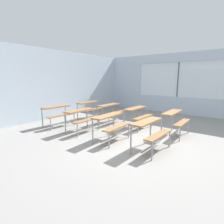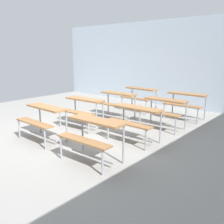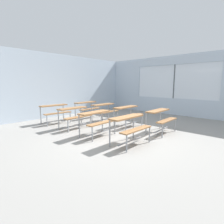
# 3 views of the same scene
# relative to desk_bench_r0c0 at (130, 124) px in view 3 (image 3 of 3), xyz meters

# --- Properties ---
(ground) EXTENTS (10.00, 9.00, 0.05)m
(ground) POSITION_rel_desk_bench_r0c0_xyz_m (0.20, 0.61, -0.59)
(ground) COLOR gray
(wall_back) EXTENTS (10.00, 0.12, 3.00)m
(wall_back) POSITION_rel_desk_bench_r0c0_xyz_m (0.20, 5.11, 0.94)
(wall_back) COLOR silver
(wall_back) RESTS_ON ground
(wall_right) EXTENTS (0.12, 9.00, 3.00)m
(wall_right) POSITION_rel_desk_bench_r0c0_xyz_m (5.20, 0.48, 0.88)
(wall_right) COLOR silver
(wall_right) RESTS_ON ground
(desk_bench_r0c0) EXTENTS (1.11, 0.60, 0.74)m
(desk_bench_r0c0) POSITION_rel_desk_bench_r0c0_xyz_m (0.00, 0.00, 0.00)
(desk_bench_r0c0) COLOR olive
(desk_bench_r0c0) RESTS_ON ground
(desk_bench_r0c1) EXTENTS (1.12, 0.62, 0.74)m
(desk_bench_r0c1) POSITION_rel_desk_bench_r0c0_xyz_m (1.59, -0.07, 0.00)
(desk_bench_r0c1) COLOR olive
(desk_bench_r0c1) RESTS_ON ground
(desk_bench_r1c0) EXTENTS (1.13, 0.65, 0.74)m
(desk_bench_r1c0) POSITION_rel_desk_bench_r0c0_xyz_m (-0.06, 1.21, 0.00)
(desk_bench_r1c0) COLOR olive
(desk_bench_r1c0) RESTS_ON ground
(desk_bench_r1c1) EXTENTS (1.11, 0.60, 0.74)m
(desk_bench_r1c1) POSITION_rel_desk_bench_r0c0_xyz_m (1.55, 1.25, 0.00)
(desk_bench_r1c1) COLOR olive
(desk_bench_r1c1) RESTS_ON ground
(desk_bench_r2c0) EXTENTS (1.12, 0.63, 0.74)m
(desk_bench_r2c0) POSITION_rel_desk_bench_r0c0_xyz_m (0.01, 2.48, 0.00)
(desk_bench_r2c0) COLOR olive
(desk_bench_r2c0) RESTS_ON ground
(desk_bench_r2c1) EXTENTS (1.11, 0.60, 0.74)m
(desk_bench_r2c1) POSITION_rel_desk_bench_r0c0_xyz_m (1.55, 2.49, 0.00)
(desk_bench_r2c1) COLOR olive
(desk_bench_r2c1) RESTS_ON ground
(desk_bench_r3c0) EXTENTS (1.12, 0.64, 0.74)m
(desk_bench_r3c0) POSITION_rel_desk_bench_r0c0_xyz_m (-0.03, 3.74, 0.00)
(desk_bench_r3c0) COLOR olive
(desk_bench_r3c0) RESTS_ON ground
(desk_bench_r3c1) EXTENTS (1.11, 0.61, 0.74)m
(desk_bench_r3c1) POSITION_rel_desk_bench_r0c0_xyz_m (1.58, 3.70, 0.00)
(desk_bench_r3c1) COLOR olive
(desk_bench_r3c1) RESTS_ON ground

